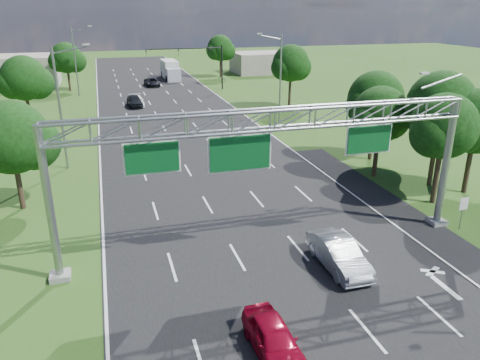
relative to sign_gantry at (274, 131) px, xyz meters
name	(u,v)px	position (x,y,z in m)	size (l,w,h in m)	color
ground	(200,156)	(-0.33, 18.00, -6.89)	(220.00, 220.00, 0.00)	#305319
road	(200,156)	(-0.33, 18.00, -6.89)	(18.00, 180.00, 0.02)	black
road_flare	(400,213)	(9.87, 2.00, -6.89)	(3.00, 30.00, 0.02)	black
sign_gantry	(274,131)	(0.00, 0.00, 0.00)	(23.50, 1.00, 9.56)	gray
regulatory_sign	(463,207)	(12.07, -1.02, -5.38)	(0.60, 0.08, 2.10)	gray
traffic_signal	(200,57)	(7.15, 53.00, -1.72)	(12.21, 0.24, 7.00)	black
streetlight_l_near	(62,103)	(-11.63, 18.00, -1.31)	(2.97, 0.22, 10.16)	gray
streetlight_l_far	(76,58)	(-11.63, 53.00, -1.31)	(2.97, 0.22, 10.16)	gray
streetlight_r_mid	(279,75)	(10.97, 28.00, -1.31)	(2.97, 0.22, 10.16)	gray
tree_cluster_right	(421,114)	(14.47, 7.19, -1.58)	(9.91, 14.60, 8.68)	#2D2116
tree_verge_la	(13,141)	(-14.25, 10.04, -2.13)	(5.76, 4.80, 7.40)	#2D2116
tree_verge_lb	(25,80)	(-16.25, 33.04, -1.48)	(5.76, 4.80, 8.06)	#2D2116
tree_verge_lc	(67,59)	(-13.25, 58.04, -1.92)	(5.76, 4.80, 7.62)	#2D2116
tree_verge_rd	(291,65)	(15.75, 36.04, -1.26)	(5.76, 4.80, 8.28)	#2D2116
tree_verge_re	(221,49)	(13.75, 66.04, -1.70)	(5.76, 4.80, 7.84)	#2D2116
building_left	(15,71)	(-22.33, 66.00, -4.39)	(14.00, 10.00, 5.00)	gray
building_right	(263,63)	(23.67, 70.00, -4.89)	(12.00, 9.00, 4.00)	gray
red_coupe	(274,338)	(-2.83, -8.13, -6.20)	(1.64, 4.07, 1.39)	maroon
silver_sedan	(338,254)	(2.69, -2.96, -6.10)	(1.67, 4.79, 1.58)	#A4A8B0
car_queue_a	(136,101)	(-4.05, 42.91, -6.20)	(1.93, 4.75, 1.38)	silver
car_queue_b	(152,82)	(-0.11, 59.21, -6.24)	(2.17, 4.70, 1.31)	black
car_queue_c	(135,101)	(-4.30, 42.54, -6.12)	(1.82, 4.52, 1.54)	black
box_truck	(170,70)	(4.17, 66.63, -5.30)	(2.71, 8.81, 3.32)	silver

